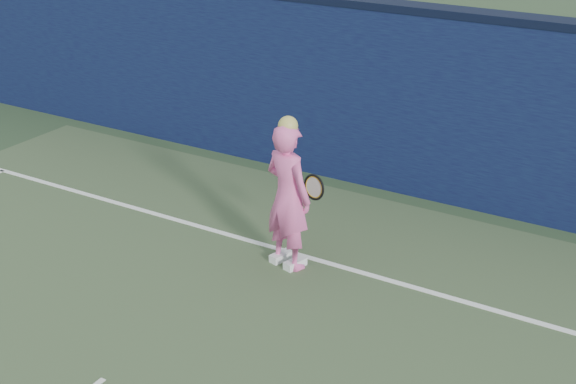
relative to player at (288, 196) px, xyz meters
The scene contains 4 objects.
backstop_wall 2.79m from the player, 96.83° to the left, with size 24.00×0.40×2.50m, color black.
wall_cap 3.23m from the player, 96.83° to the left, with size 24.00×0.42×0.10m, color black.
player is the anchor object (origin of this frame).
racket 0.40m from the player, 75.26° to the left, with size 0.53×0.31×0.32m.
Camera 1 is at (4.57, -3.30, 4.57)m, focal length 50.00 mm.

